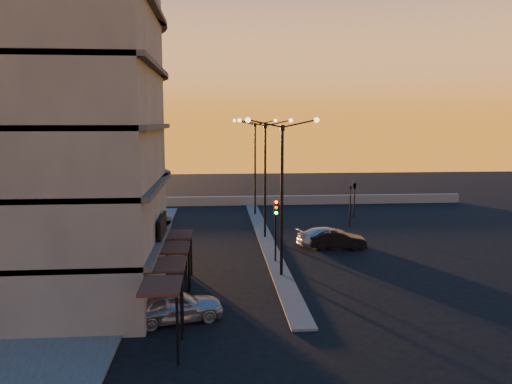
% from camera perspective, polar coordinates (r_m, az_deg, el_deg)
% --- Properties ---
extents(ground, '(120.00, 120.00, 0.00)m').
position_cam_1_polar(ground, '(30.54, 2.91, -9.61)').
color(ground, black).
rests_on(ground, ground).
extents(sidewalk_west, '(5.00, 40.00, 0.12)m').
position_cam_1_polar(sidewalk_west, '(34.74, -15.60, -7.61)').
color(sidewalk_west, '#484846').
rests_on(sidewalk_west, ground).
extents(median, '(1.20, 36.00, 0.12)m').
position_cam_1_polar(median, '(40.10, 1.03, -5.21)').
color(median, '#484846').
rests_on(median, ground).
extents(parapet, '(44.00, 0.50, 1.00)m').
position_cam_1_polar(parapet, '(55.84, 1.45, -0.96)').
color(parapet, slate).
rests_on(parapet, ground).
extents(building, '(14.35, 17.08, 25.00)m').
position_cam_1_polar(building, '(30.70, -24.47, 12.29)').
color(building, '#67635B').
rests_on(building, ground).
extents(streetlamp_near, '(4.32, 0.32, 9.51)m').
position_cam_1_polar(streetlamp_near, '(29.33, 2.99, 0.86)').
color(streetlamp_near, black).
rests_on(streetlamp_near, ground).
extents(streetlamp_mid, '(4.32, 0.32, 9.51)m').
position_cam_1_polar(streetlamp_mid, '(39.20, 1.05, 2.69)').
color(streetlamp_mid, black).
rests_on(streetlamp_mid, ground).
extents(streetlamp_far, '(4.32, 0.32, 9.51)m').
position_cam_1_polar(streetlamp_far, '(49.13, -0.11, 3.78)').
color(streetlamp_far, black).
rests_on(streetlamp_far, ground).
extents(traffic_light_main, '(0.28, 0.44, 4.25)m').
position_cam_1_polar(traffic_light_main, '(32.58, 2.28, -3.23)').
color(traffic_light_main, black).
rests_on(traffic_light_main, ground).
extents(signal_east_a, '(0.13, 0.16, 3.60)m').
position_cam_1_polar(signal_east_a, '(45.06, 10.71, -1.45)').
color(signal_east_a, black).
rests_on(signal_east_a, ground).
extents(signal_east_b, '(0.42, 1.99, 3.60)m').
position_cam_1_polar(signal_east_b, '(49.10, 11.20, 0.70)').
color(signal_east_b, black).
rests_on(signal_east_b, ground).
extents(car_hatchback, '(4.80, 2.90, 1.53)m').
position_cam_1_polar(car_hatchback, '(24.14, -9.29, -12.67)').
color(car_hatchback, '#A6A7AD').
rests_on(car_hatchback, ground).
extents(car_sedan, '(4.24, 1.81, 1.36)m').
position_cam_1_polar(car_sedan, '(37.27, 9.30, -5.36)').
color(car_sedan, black).
rests_on(car_sedan, ground).
extents(car_wagon, '(5.08, 2.81, 1.39)m').
position_cam_1_polar(car_wagon, '(37.88, 8.29, -5.09)').
color(car_wagon, '#BABEC2').
rests_on(car_wagon, ground).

